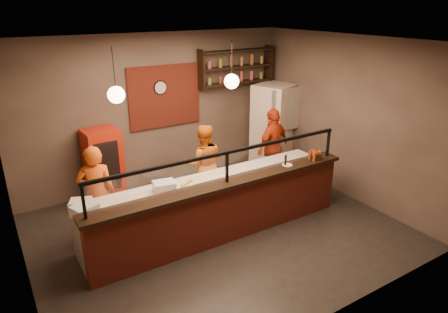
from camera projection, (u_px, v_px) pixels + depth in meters
floor at (218, 230)px, 7.01m from camera, size 6.00×6.00×0.00m
ceiling at (216, 42)px, 5.86m from camera, size 6.00×6.00×0.00m
wall_back at (156, 111)px, 8.41m from camera, size 6.00×0.00×6.00m
wall_left at (10, 187)px, 4.96m from camera, size 0.00×5.00×5.00m
wall_right at (347, 118)px, 7.91m from camera, size 0.00×5.00×5.00m
wall_front at (332, 208)px, 4.45m from camera, size 6.00×0.00×6.00m
brick_patch at (165, 96)px, 8.38m from camera, size 1.60×0.04×1.30m
service_counter at (227, 212)px, 6.59m from camera, size 4.60×0.25×1.00m
counter_ledge at (227, 183)px, 6.40m from camera, size 4.70×0.37×0.06m
worktop_cabinet at (212, 204)px, 7.02m from camera, size 4.60×0.75×0.85m
worktop at (211, 181)px, 6.85m from camera, size 4.60×0.75×0.05m
sneeze_guard at (227, 164)px, 6.28m from camera, size 4.50×0.05×0.52m
wall_shelving at (236, 67)px, 8.92m from camera, size 1.84×0.28×0.85m
wall_clock at (160, 87)px, 8.25m from camera, size 0.30×0.04×0.30m
pendant_left at (116, 95)px, 5.51m from camera, size 0.24×0.24×0.77m
pendant_right at (232, 81)px, 6.44m from camera, size 0.24×0.24×0.77m
cook_left at (97, 193)px, 6.54m from camera, size 0.68×0.53×1.64m
cook_mid at (204, 164)px, 7.80m from camera, size 0.94×0.84×1.59m
cook_right at (273, 147)px, 8.58m from camera, size 1.06×0.67×1.69m
fridge at (273, 127)px, 9.34m from camera, size 1.07×1.04×2.02m
red_cooler at (104, 166)px, 7.80m from camera, size 0.68×0.63×1.50m
pizza_dough at (218, 180)px, 6.80m from camera, size 0.53×0.53×0.01m
prep_tub_a at (81, 205)px, 5.84m from camera, size 0.37×0.33×0.15m
prep_tub_b at (164, 187)px, 6.39m from camera, size 0.39×0.33×0.17m
prep_tub_c at (85, 211)px, 5.66m from camera, size 0.41×0.37×0.17m
rolling_pin at (186, 183)px, 6.66m from camera, size 0.29×0.20×0.05m
condiment_caddy at (315, 157)px, 7.28m from camera, size 0.25×0.22×0.11m
pepper_mill at (286, 160)px, 6.99m from camera, size 0.05×0.05×0.20m
small_plate at (287, 165)px, 7.03m from camera, size 0.21×0.21×0.01m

